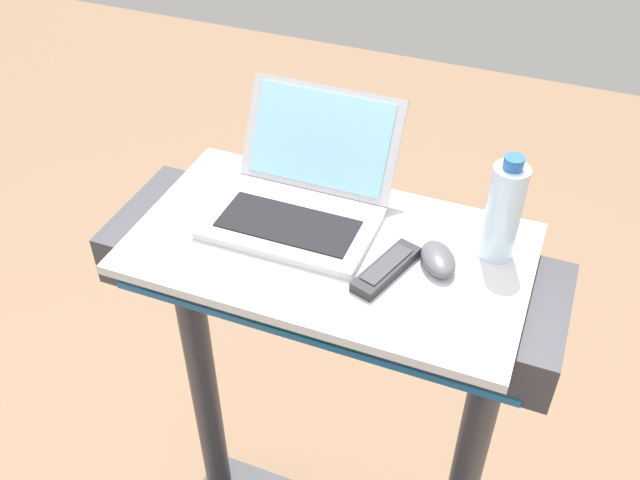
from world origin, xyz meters
name	(u,v)px	position (x,y,z in m)	size (l,w,h in m)	color
desk_board	(330,248)	(0.00, 0.70, 1.20)	(0.75, 0.43, 0.02)	silver
laptop	(301,194)	(-0.09, 0.77, 1.25)	(0.32, 0.32, 0.20)	#B7B7BC
computer_mouse	(438,259)	(0.21, 0.72, 1.23)	(0.06, 0.10, 0.03)	#4C4C51
water_bottle	(504,211)	(0.30, 0.79, 1.31)	(0.06, 0.06, 0.21)	silver
tv_remote	(386,269)	(0.12, 0.66, 1.22)	(0.09, 0.17, 0.02)	#232326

